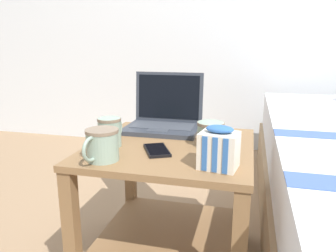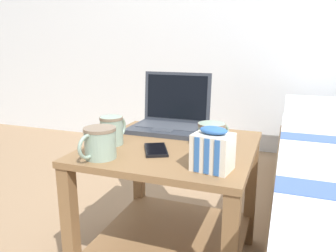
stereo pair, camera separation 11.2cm
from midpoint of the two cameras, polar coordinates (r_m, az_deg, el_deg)
name	(u,v)px [view 1 (the left image)]	position (r m, az deg, el deg)	size (l,w,h in m)	color
bedside_table	(171,190)	(1.25, -2.11, -11.12)	(0.58, 0.59, 0.50)	olive
laptop	(164,118)	(1.39, -2.98, 1.39)	(0.30, 0.25, 0.23)	#333842
mug_front_left	(110,130)	(1.19, -12.73, -0.79)	(0.08, 0.13, 0.10)	#8CA593
mug_front_right	(211,133)	(1.15, 4.77, -1.25)	(0.10, 0.12, 0.09)	#8CA593
mug_mid_center	(102,143)	(1.04, -14.51, -2.99)	(0.10, 0.14, 0.10)	#8CA593
snack_bag	(219,149)	(0.95, 5.55, -4.00)	(0.12, 0.11, 0.13)	silver
cell_phone	(157,150)	(1.11, -4.86, -4.24)	(0.13, 0.15, 0.01)	black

